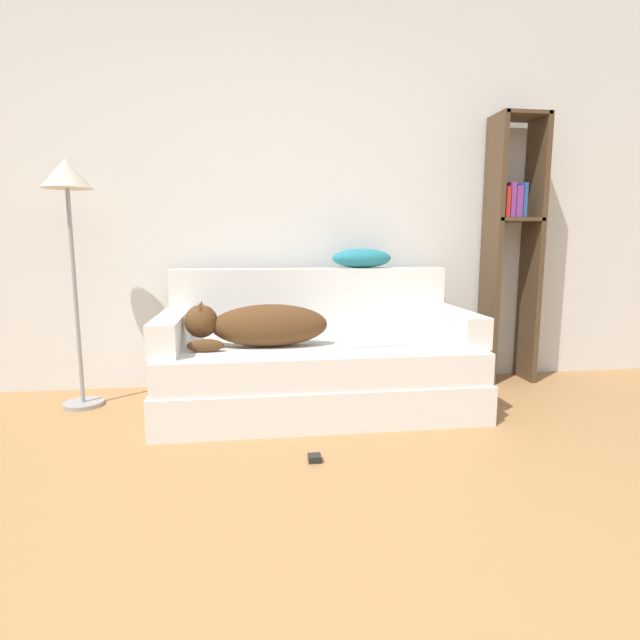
# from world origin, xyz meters

# --- Properties ---
(wall_back) EXTENTS (6.91, 0.06, 2.70)m
(wall_back) POSITION_xyz_m (0.00, 2.53, 1.35)
(wall_back) COLOR silver
(wall_back) RESTS_ON ground_plane
(couch) EXTENTS (1.83, 0.90, 0.40)m
(couch) POSITION_xyz_m (0.21, 1.92, 0.20)
(couch) COLOR silver
(couch) RESTS_ON ground_plane
(couch_backrest) EXTENTS (1.79, 0.15, 0.42)m
(couch_backrest) POSITION_xyz_m (0.21, 2.30, 0.61)
(couch_backrest) COLOR silver
(couch_backrest) RESTS_ON couch
(couch_arm_left) EXTENTS (0.15, 0.71, 0.18)m
(couch_arm_left) POSITION_xyz_m (-0.63, 1.91, 0.49)
(couch_arm_left) COLOR silver
(couch_arm_left) RESTS_ON couch
(couch_arm_right) EXTENTS (0.15, 0.71, 0.18)m
(couch_arm_right) POSITION_xyz_m (1.05, 1.91, 0.49)
(couch_arm_right) COLOR silver
(couch_arm_right) RESTS_ON couch
(dog) EXTENTS (0.80, 0.25, 0.26)m
(dog) POSITION_xyz_m (-0.14, 1.85, 0.52)
(dog) COLOR #513319
(dog) RESTS_ON couch
(laptop) EXTENTS (0.35, 0.26, 0.02)m
(laptop) POSITION_xyz_m (0.52, 1.82, 0.41)
(laptop) COLOR #B7B7BC
(laptop) RESTS_ON couch
(throw_pillow) EXTENTS (0.40, 0.18, 0.13)m
(throw_pillow) POSITION_xyz_m (0.56, 2.31, 0.88)
(throw_pillow) COLOR teal
(throw_pillow) RESTS_ON couch_backrest
(bookshelf) EXTENTS (0.34, 0.26, 1.84)m
(bookshelf) POSITION_xyz_m (1.64, 2.35, 1.01)
(bookshelf) COLOR #4C3823
(bookshelf) RESTS_ON ground_plane
(floor_lamp) EXTENTS (0.28, 0.28, 1.45)m
(floor_lamp) POSITION_xyz_m (-1.20, 2.14, 1.22)
(floor_lamp) COLOR gray
(floor_lamp) RESTS_ON ground_plane
(power_adapter) EXTENTS (0.06, 0.06, 0.03)m
(power_adapter) POSITION_xyz_m (0.10, 1.17, 0.02)
(power_adapter) COLOR black
(power_adapter) RESTS_ON ground_plane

